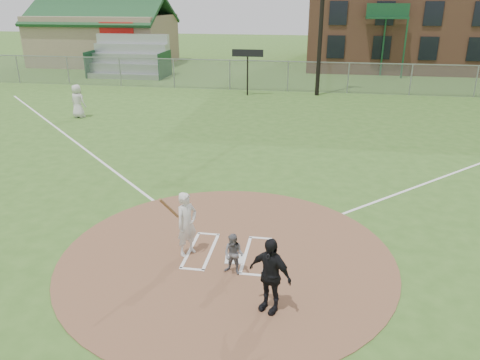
% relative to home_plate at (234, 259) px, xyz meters
% --- Properties ---
extents(ground, '(140.00, 140.00, 0.00)m').
position_rel_home_plate_xyz_m(ground, '(-0.21, 0.15, -0.04)').
color(ground, '#386121').
rests_on(ground, ground).
extents(dirt_circle, '(8.40, 8.40, 0.02)m').
position_rel_home_plate_xyz_m(dirt_circle, '(-0.21, 0.15, -0.03)').
color(dirt_circle, brown).
rests_on(dirt_circle, ground).
extents(home_plate, '(0.50, 0.50, 0.03)m').
position_rel_home_plate_xyz_m(home_plate, '(0.00, 0.00, 0.00)').
color(home_plate, silver).
rests_on(home_plate, dirt_circle).
extents(foul_line_third, '(17.04, 17.04, 0.01)m').
position_rel_home_plate_xyz_m(foul_line_third, '(-9.21, 9.15, -0.03)').
color(foul_line_third, white).
rests_on(foul_line_third, ground).
extents(catcher, '(0.58, 0.51, 1.02)m').
position_rel_home_plate_xyz_m(catcher, '(0.09, -0.60, 0.50)').
color(catcher, slate).
rests_on(catcher, dirt_circle).
extents(umpire, '(1.06, 0.79, 1.67)m').
position_rel_home_plate_xyz_m(umpire, '(1.06, -1.81, 0.82)').
color(umpire, black).
rests_on(umpire, dirt_circle).
extents(ondeck_player, '(0.97, 0.76, 1.76)m').
position_rel_home_plate_xyz_m(ondeck_player, '(-10.78, 13.03, 0.84)').
color(ondeck_player, silver).
rests_on(ondeck_player, ground).
extents(batters_boxes, '(2.08, 1.88, 0.01)m').
position_rel_home_plate_xyz_m(batters_boxes, '(-0.21, 0.30, -0.01)').
color(batters_boxes, white).
rests_on(batters_boxes, dirt_circle).
extents(batter_at_plate, '(0.81, 1.04, 1.78)m').
position_rel_home_plate_xyz_m(batter_at_plate, '(-1.22, 0.11, 0.83)').
color(batter_at_plate, silver).
rests_on(batter_at_plate, dirt_circle).
extents(outfield_fence, '(56.08, 0.08, 2.03)m').
position_rel_home_plate_xyz_m(outfield_fence, '(-0.21, 22.15, 0.98)').
color(outfield_fence, slate).
rests_on(outfield_fence, ground).
extents(bleachers, '(6.08, 3.20, 3.20)m').
position_rel_home_plate_xyz_m(bleachers, '(-13.21, 26.35, 1.55)').
color(bleachers, '#B7BABF').
rests_on(bleachers, ground).
extents(clubhouse, '(12.20, 8.71, 6.23)m').
position_rel_home_plate_xyz_m(clubhouse, '(-18.20, 33.14, 2.35)').
color(clubhouse, gray).
rests_on(clubhouse, ground).
extents(scoreboard_sign, '(2.00, 0.10, 2.93)m').
position_rel_home_plate_xyz_m(scoreboard_sign, '(-2.71, 20.35, 2.35)').
color(scoreboard_sign, black).
rests_on(scoreboard_sign, ground).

